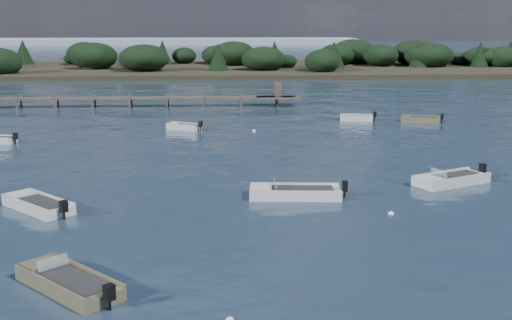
{
  "coord_description": "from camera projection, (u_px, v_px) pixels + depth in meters",
  "views": [
    {
      "loc": [
        -2.51,
        -26.85,
        10.05
      ],
      "look_at": [
        -0.37,
        14.0,
        1.0
      ],
      "focal_mm": 45.0,
      "sensor_mm": 36.0,
      "label": 1
    }
  ],
  "objects": [
    {
      "name": "ground",
      "position": [
        241.0,
        94.0,
        86.99
      ],
      "size": [
        400.0,
        400.0,
        0.0
      ],
      "primitive_type": "plane",
      "color": "#172536",
      "rests_on": "ground"
    },
    {
      "name": "tender_far_white",
      "position": [
        184.0,
        128.0,
        59.19
      ],
      "size": [
        3.43,
        2.53,
        1.19
      ],
      "color": "silver",
      "rests_on": "ground"
    },
    {
      "name": "dinghy_extra_a",
      "position": [
        420.0,
        120.0,
        63.7
      ],
      "size": [
        4.14,
        2.91,
        1.15
      ],
      "color": "#6F6A4A",
      "rests_on": "ground"
    },
    {
      "name": "tender_far_grey_b",
      "position": [
        356.0,
        119.0,
        64.44
      ],
      "size": [
        3.67,
        1.85,
        1.23
      ],
      "color": "silver",
      "rests_on": "ground"
    },
    {
      "name": "dinghy_near_olive",
      "position": [
        69.0,
        285.0,
        24.31
      ],
      "size": [
        4.68,
        4.71,
        1.28
      ],
      "color": "#6F6A4A",
      "rests_on": "ground"
    },
    {
      "name": "jetty",
      "position": [
        56.0,
        99.0,
        73.95
      ],
      "size": [
        64.5,
        3.2,
        3.4
      ],
      "color": "brown",
      "rests_on": "ground"
    },
    {
      "name": "buoy_e",
      "position": [
        254.0,
        131.0,
        58.5
      ],
      "size": [
        0.32,
        0.32,
        0.32
      ],
      "primitive_type": "sphere",
      "color": "white",
      "rests_on": "ground"
    },
    {
      "name": "buoy_b",
      "position": [
        391.0,
        214.0,
        33.66
      ],
      "size": [
        0.32,
        0.32,
        0.32
      ],
      "primitive_type": "sphere",
      "color": "white",
      "rests_on": "ground"
    },
    {
      "name": "far_headland",
      "position": [
        361.0,
        60.0,
        126.84
      ],
      "size": [
        190.0,
        40.0,
        5.8
      ],
      "color": "black",
      "rests_on": "ground"
    },
    {
      "name": "dinghy_mid_white_a",
      "position": [
        295.0,
        194.0,
        36.79
      ],
      "size": [
        5.65,
        2.32,
        1.31
      ],
      "color": "silver",
      "rests_on": "ground"
    },
    {
      "name": "dinghy_mid_grey",
      "position": [
        38.0,
        207.0,
        34.41
      ],
      "size": [
        4.48,
        4.45,
        1.26
      ],
      "color": "silver",
      "rests_on": "ground"
    },
    {
      "name": "buoy_c",
      "position": [
        52.0,
        207.0,
        34.99
      ],
      "size": [
        0.32,
        0.32,
        0.32
      ],
      "primitive_type": "sphere",
      "color": "white",
      "rests_on": "ground"
    },
    {
      "name": "dinghy_mid_white_b",
      "position": [
        451.0,
        181.0,
        39.79
      ],
      "size": [
        5.24,
        3.79,
        1.32
      ],
      "color": "silver",
      "rests_on": "ground"
    }
  ]
}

